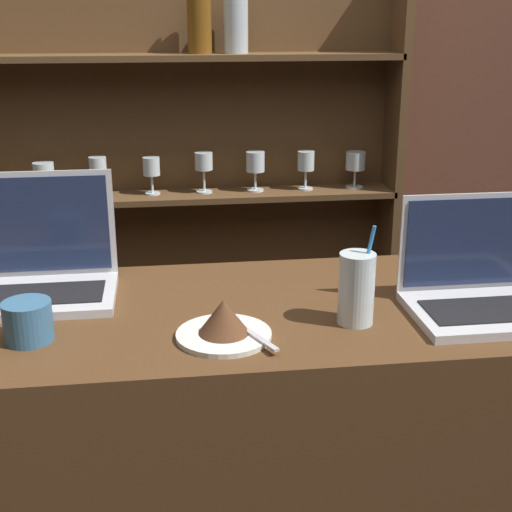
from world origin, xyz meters
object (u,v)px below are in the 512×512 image
object	(u,v)px
laptop_near	(40,268)
water_glass	(356,288)
laptop_far	(483,287)
coffee_cup	(28,321)
cake_plate	(224,323)

from	to	relation	value
laptop_near	water_glass	xyz separation A→B (m)	(0.62, -0.24, 0.01)
laptop_near	laptop_far	xyz separation A→B (m)	(0.89, -0.20, -0.01)
laptop_far	coffee_cup	size ratio (longest dim) A/B	3.46
laptop_far	coffee_cup	xyz separation A→B (m)	(-0.88, -0.03, -0.01)
water_glass	coffee_cup	distance (m)	0.61
laptop_near	coffee_cup	size ratio (longest dim) A/B	3.52
cake_plate	coffee_cup	size ratio (longest dim) A/B	2.04
laptop_far	coffee_cup	distance (m)	0.88
cake_plate	water_glass	xyz separation A→B (m)	(0.26, 0.03, 0.04)
coffee_cup	cake_plate	bearing A→B (deg)	-5.72
laptop_far	cake_plate	xyz separation A→B (m)	(-0.53, -0.06, -0.02)
laptop_near	coffee_cup	world-z (taller)	laptop_near
cake_plate	coffee_cup	xyz separation A→B (m)	(-0.35, 0.04, 0.01)
laptop_near	cake_plate	distance (m)	0.45
laptop_near	water_glass	size ratio (longest dim) A/B	1.61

